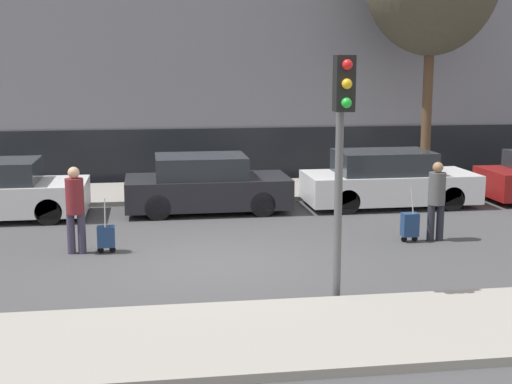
% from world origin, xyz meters
% --- Properties ---
extents(ground_plane, '(80.00, 80.00, 0.00)m').
position_xyz_m(ground_plane, '(0.00, 0.00, 0.00)').
color(ground_plane, '#424244').
extents(sidewalk_near, '(28.00, 2.50, 0.12)m').
position_xyz_m(sidewalk_near, '(0.00, -3.75, 0.06)').
color(sidewalk_near, gray).
rests_on(sidewalk_near, ground_plane).
extents(sidewalk_far, '(28.00, 3.00, 0.12)m').
position_xyz_m(sidewalk_far, '(0.00, 7.00, 0.06)').
color(sidewalk_far, gray).
rests_on(sidewalk_far, ground_plane).
extents(parked_car_1, '(3.93, 1.85, 1.37)m').
position_xyz_m(parked_car_1, '(0.24, 4.59, 0.64)').
color(parked_car_1, black).
rests_on(parked_car_1, ground_plane).
extents(parked_car_2, '(4.25, 1.81, 1.40)m').
position_xyz_m(parked_car_2, '(4.81, 4.55, 0.66)').
color(parked_car_2, silver).
rests_on(parked_car_2, ground_plane).
extents(pedestrian_left, '(0.35, 0.34, 1.66)m').
position_xyz_m(pedestrian_left, '(-2.51, 1.04, 0.94)').
color(pedestrian_left, '#383347').
rests_on(pedestrian_left, ground_plane).
extents(trolley_left, '(0.34, 0.29, 1.06)m').
position_xyz_m(trolley_left, '(-1.96, 0.99, 0.32)').
color(trolley_left, navy).
rests_on(trolley_left, ground_plane).
extents(pedestrian_right, '(0.35, 0.34, 1.61)m').
position_xyz_m(pedestrian_right, '(4.59, 0.95, 0.91)').
color(pedestrian_right, '#23232D').
rests_on(pedestrian_right, ground_plane).
extents(trolley_right, '(0.34, 0.29, 1.13)m').
position_xyz_m(trolley_right, '(4.04, 0.93, 0.35)').
color(trolley_right, navy).
rests_on(trolley_right, ground_plane).
extents(traffic_light, '(0.28, 0.47, 3.66)m').
position_xyz_m(traffic_light, '(1.67, -2.36, 2.62)').
color(traffic_light, '#515154').
rests_on(traffic_light, ground_plane).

